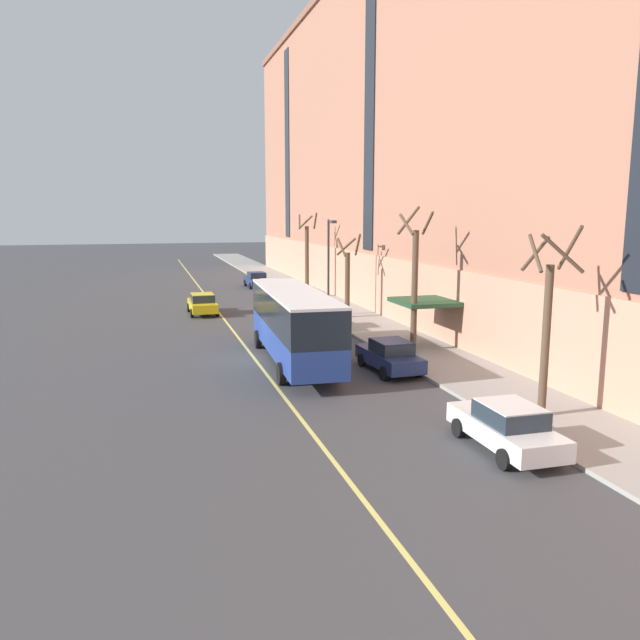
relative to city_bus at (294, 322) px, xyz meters
name	(u,v)px	position (x,y,z in m)	size (l,w,h in m)	color
ground_plane	(256,359)	(-1.60, 1.67, -2.14)	(260.00, 260.00, 0.00)	#424244
sidewalk	(394,337)	(7.31, 4.67, -2.06)	(4.45, 160.00, 0.15)	#9E9B93
apartment_facade	(557,98)	(15.52, 1.67, 11.64)	(15.20, 110.00, 27.58)	#B2755B
city_bus	(294,322)	(0.00, 0.00, 0.00)	(3.19, 12.19, 3.69)	navy
parked_car_navy_0	(256,280)	(3.89, 32.90, -1.35)	(2.12, 4.44, 1.56)	navy
parked_car_white_1	(507,427)	(3.83, -13.01, -1.35)	(2.01, 4.57, 1.56)	silver
parked_car_navy_2	(390,356)	(4.02, -2.75, -1.35)	(2.06, 4.49, 1.56)	navy
parked_car_white_3	(270,288)	(3.86, 25.74, -1.35)	(2.00, 4.48, 1.56)	silver
parked_car_green_4	(323,318)	(3.99, 8.58, -1.35)	(1.95, 4.37, 1.56)	#23603D
taxi_cab	(203,304)	(-2.95, 17.04, -1.35)	(2.06, 4.61, 1.56)	yellow
street_tree_near_corner	(547,323)	(6.75, -10.72, 1.46)	(1.78, 1.85, 6.90)	brown
street_tree_mid_block	(414,282)	(6.75, 0.69, 1.73)	(1.62, 1.64, 7.67)	brown
street_tree_far_uptown	(348,278)	(6.78, 12.06, 0.82)	(1.59, 1.72, 5.90)	brown
street_tree_far_downtown	(307,256)	(6.77, 23.43, 1.62)	(1.78, 1.74, 7.34)	brown
street_lamp	(329,257)	(5.69, 12.94, 2.22)	(0.36, 1.48, 6.86)	#2D2D30
lane_centerline	(245,347)	(-1.70, 4.67, -2.13)	(0.16, 140.00, 0.01)	#E0D66B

